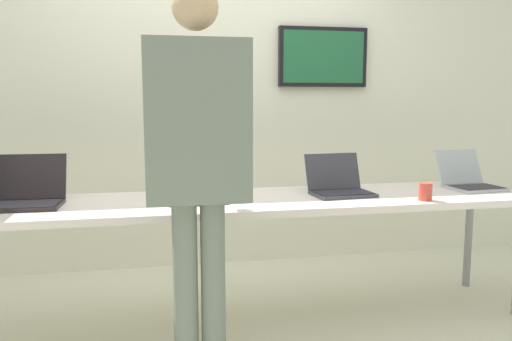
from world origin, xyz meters
The scene contains 10 objects.
ground centered at (0.00, 0.00, -0.02)m, with size 8.00×8.00×0.04m, color beige.
back_wall centered at (0.02, 1.13, 1.26)m, with size 8.00×0.11×2.50m.
workbench centered at (0.00, 0.00, 0.69)m, with size 3.55×0.70×0.73m.
laptop_station_0 centered at (-1.12, 0.05, 0.79)m, with size 0.38×0.36×0.26m.
laptop_station_1 centered at (-0.21, 0.04, 0.79)m, with size 0.33×0.38×0.26m.
laptop_station_2 centered at (0.63, 0.02, 0.79)m, with size 0.37×0.33×0.23m.
laptop_station_3 centered at (1.52, 0.05, 0.79)m, with size 0.35×0.37×0.23m.
person centered at (-0.27, -0.62, 1.08)m, with size 0.44×0.58×1.77m.
coffee_mug centered at (1.04, -0.25, 0.78)m, with size 0.07×0.07×0.10m.
paper_sheet centered at (-0.02, -0.17, 0.73)m, with size 0.23×0.31×0.00m.
Camera 1 is at (-0.45, -2.82, 1.29)m, focal length 35.78 mm.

